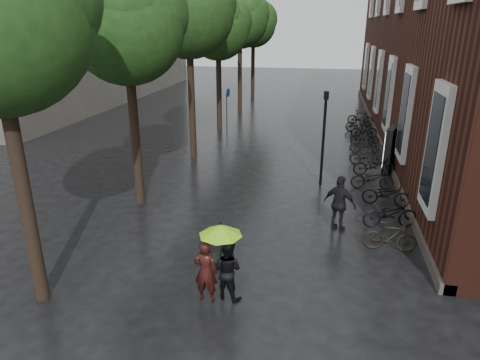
% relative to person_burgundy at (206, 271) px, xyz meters
% --- Properties ---
extents(ground, '(120.00, 120.00, 0.00)m').
position_rel_person_burgundy_xyz_m(ground, '(0.11, -1.71, -0.78)').
color(ground, black).
extents(bg_building, '(16.00, 30.00, 14.00)m').
position_rel_person_burgundy_xyz_m(bg_building, '(-21.89, 26.29, 6.22)').
color(bg_building, '#47423D').
rests_on(bg_building, ground).
extents(street_trees, '(4.33, 34.03, 8.91)m').
position_rel_person_burgundy_xyz_m(street_trees, '(-3.89, 14.20, 5.56)').
color(street_trees, black).
rests_on(street_trees, ground).
extents(person_burgundy, '(0.57, 0.38, 1.56)m').
position_rel_person_burgundy_xyz_m(person_burgundy, '(0.00, 0.00, 0.00)').
color(person_burgundy, black).
rests_on(person_burgundy, ground).
extents(person_black, '(0.87, 0.76, 1.50)m').
position_rel_person_burgundy_xyz_m(person_black, '(0.47, 0.21, -0.03)').
color(person_black, black).
rests_on(person_black, ground).
extents(lime_umbrella, '(1.02, 1.02, 1.51)m').
position_rel_person_burgundy_xyz_m(lime_umbrella, '(0.33, 0.18, 1.02)').
color(lime_umbrella, black).
rests_on(lime_umbrella, ground).
extents(pedestrian_walking, '(1.16, 0.87, 1.83)m').
position_rel_person_burgundy_xyz_m(pedestrian_walking, '(3.14, 4.37, 0.14)').
color(pedestrian_walking, black).
rests_on(pedestrian_walking, ground).
extents(parked_bicycles, '(2.08, 17.46, 0.99)m').
position_rel_person_burgundy_xyz_m(parked_bicycles, '(4.70, 11.34, -0.32)').
color(parked_bicycles, black).
rests_on(parked_bicycles, ground).
extents(ad_lightbox, '(0.31, 1.35, 2.04)m').
position_rel_person_burgundy_xyz_m(ad_lightbox, '(5.40, 10.73, 0.24)').
color(ad_lightbox, black).
rests_on(ad_lightbox, ground).
extents(lamp_post, '(0.20, 0.20, 3.82)m').
position_rel_person_burgundy_xyz_m(lamp_post, '(2.50, 8.45, 1.54)').
color(lamp_post, black).
rests_on(lamp_post, ground).
extents(cycle_sign, '(0.14, 0.49, 2.70)m').
position_rel_person_burgundy_xyz_m(cycle_sign, '(-3.19, 16.28, 1.00)').
color(cycle_sign, '#262628').
rests_on(cycle_sign, ground).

